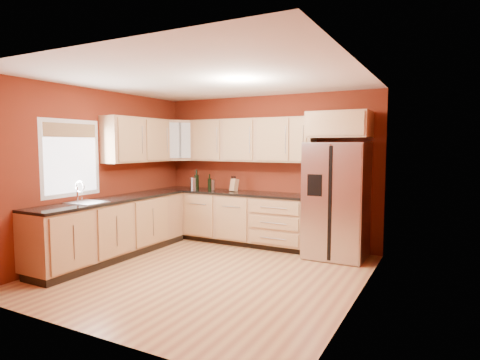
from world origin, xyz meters
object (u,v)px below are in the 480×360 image
object	(u,v)px
refrigerator	(337,200)
soap_dispenser	(304,190)
knife_block	(234,185)
canister_left	(194,183)
wine_bottle_a	(197,179)

from	to	relation	value
refrigerator	soap_dispenser	xyz separation A→B (m)	(-0.55, 0.06, 0.13)
knife_block	soap_dispenser	size ratio (longest dim) A/B	1.16
canister_left	soap_dispenser	world-z (taller)	canister_left
knife_block	soap_dispenser	bearing A→B (deg)	13.72
canister_left	wine_bottle_a	world-z (taller)	wine_bottle_a
refrigerator	wine_bottle_a	xyz separation A→B (m)	(-2.62, 0.05, 0.21)
wine_bottle_a	soap_dispenser	bearing A→B (deg)	0.34
wine_bottle_a	soap_dispenser	xyz separation A→B (m)	(2.07, 0.01, -0.09)
knife_block	canister_left	bearing A→B (deg)	-159.89
refrigerator	knife_block	distance (m)	1.86
refrigerator	wine_bottle_a	world-z (taller)	refrigerator
canister_left	wine_bottle_a	distance (m)	0.10
refrigerator	canister_left	xyz separation A→B (m)	(-2.68, 0.03, 0.14)
knife_block	wine_bottle_a	bearing A→B (deg)	-160.74
canister_left	refrigerator	bearing A→B (deg)	-0.67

